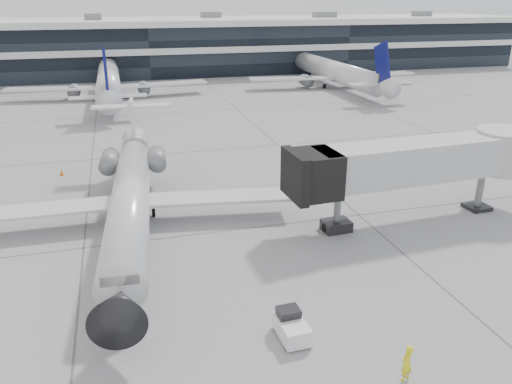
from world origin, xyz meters
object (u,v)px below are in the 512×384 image
object	(u,v)px
regional_jet	(131,194)
jet_bridge	(427,160)
ramp_worker	(407,363)
baggage_tug	(291,326)

from	to	relation	value
regional_jet	jet_bridge	world-z (taller)	regional_jet
ramp_worker	baggage_tug	size ratio (longest dim) A/B	0.81
jet_bridge	ramp_worker	world-z (taller)	jet_bridge
jet_bridge	baggage_tug	bearing A→B (deg)	-145.39
ramp_worker	baggage_tug	bearing A→B (deg)	-71.65
regional_jet	jet_bridge	distance (m)	21.45
jet_bridge	baggage_tug	distance (m)	18.14
ramp_worker	baggage_tug	world-z (taller)	ramp_worker
regional_jet	jet_bridge	size ratio (longest dim) A/B	1.54
regional_jet	baggage_tug	world-z (taller)	regional_jet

